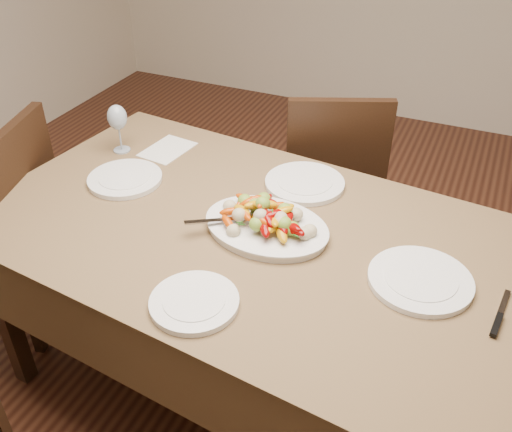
{
  "coord_description": "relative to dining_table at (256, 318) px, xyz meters",
  "views": [
    {
      "loc": [
        0.46,
        -1.06,
        1.83
      ],
      "look_at": [
        -0.13,
        0.28,
        0.82
      ],
      "focal_mm": 40.0,
      "sensor_mm": 36.0,
      "label": 1
    }
  ],
  "objects": [
    {
      "name": "menu_card",
      "position": [
        -0.55,
        0.36,
        0.38
      ],
      "size": [
        0.17,
        0.23,
        0.0
      ],
      "primitive_type": "cube",
      "rotation": [
        0.0,
        0.0,
        -0.12
      ],
      "color": "silver",
      "rests_on": "dining_table"
    },
    {
      "name": "table_knife",
      "position": [
        0.74,
        -0.08,
        0.38
      ],
      "size": [
        0.04,
        0.2,
        0.01
      ],
      "primitive_type": null,
      "rotation": [
        0.0,
        0.0,
        -0.12
      ],
      "color": "#9EA0A8",
      "rests_on": "dining_table"
    },
    {
      "name": "serving_platter",
      "position": [
        0.03,
        0.02,
        0.39
      ],
      "size": [
        0.43,
        0.34,
        0.02
      ],
      "primitive_type": "ellipsoid",
      "rotation": [
        0.0,
        0.0,
        -0.11
      ],
      "color": "white",
      "rests_on": "dining_table"
    },
    {
      "name": "plate_right",
      "position": [
        0.52,
        -0.03,
        0.39
      ],
      "size": [
        0.29,
        0.29,
        0.02
      ],
      "primitive_type": "cylinder",
      "color": "white",
      "rests_on": "dining_table"
    },
    {
      "name": "wine_glass",
      "position": [
        -0.71,
        0.28,
        0.48
      ],
      "size": [
        0.08,
        0.08,
        0.2
      ],
      "primitive_type": null,
      "color": "#8C99A5",
      "rests_on": "dining_table"
    },
    {
      "name": "plate_left",
      "position": [
        -0.56,
        0.09,
        0.39
      ],
      "size": [
        0.27,
        0.27,
        0.02
      ],
      "primitive_type": "cylinder",
      "color": "white",
      "rests_on": "dining_table"
    },
    {
      "name": "serving_spoon",
      "position": [
        -0.04,
        -0.01,
        0.43
      ],
      "size": [
        0.23,
        0.25,
        0.03
      ],
      "primitive_type": null,
      "rotation": [
        0.0,
        0.0,
        -0.88
      ],
      "color": "#9EA0A8",
      "rests_on": "serving_platter"
    },
    {
      "name": "chair_far",
      "position": [
        -0.01,
        0.86,
        0.1
      ],
      "size": [
        0.55,
        0.55,
        0.95
      ],
      "primitive_type": null,
      "rotation": [
        0.0,
        0.0,
        3.53
      ],
      "color": "black",
      "rests_on": "ground"
    },
    {
      "name": "dining_table",
      "position": [
        0.0,
        0.0,
        0.0
      ],
      "size": [
        1.95,
        1.24,
        0.76
      ],
      "primitive_type": "cube",
      "rotation": [
        0.0,
        0.0,
        -0.11
      ],
      "color": "brown",
      "rests_on": "ground"
    },
    {
      "name": "plate_far",
      "position": [
        0.05,
        0.33,
        0.39
      ],
      "size": [
        0.28,
        0.28,
        0.02
      ],
      "primitive_type": "cylinder",
      "color": "white",
      "rests_on": "dining_table"
    },
    {
      "name": "plate_near",
      "position": [
        -0.02,
        -0.37,
        0.39
      ],
      "size": [
        0.24,
        0.24,
        0.02
      ],
      "primitive_type": "cylinder",
      "color": "white",
      "rests_on": "dining_table"
    },
    {
      "name": "roasted_vegetables",
      "position": [
        0.03,
        0.02,
        0.45
      ],
      "size": [
        0.35,
        0.26,
        0.09
      ],
      "primitive_type": null,
      "rotation": [
        0.0,
        0.0,
        -0.11
      ],
      "color": "#6E0302",
      "rests_on": "serving_platter"
    }
  ]
}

